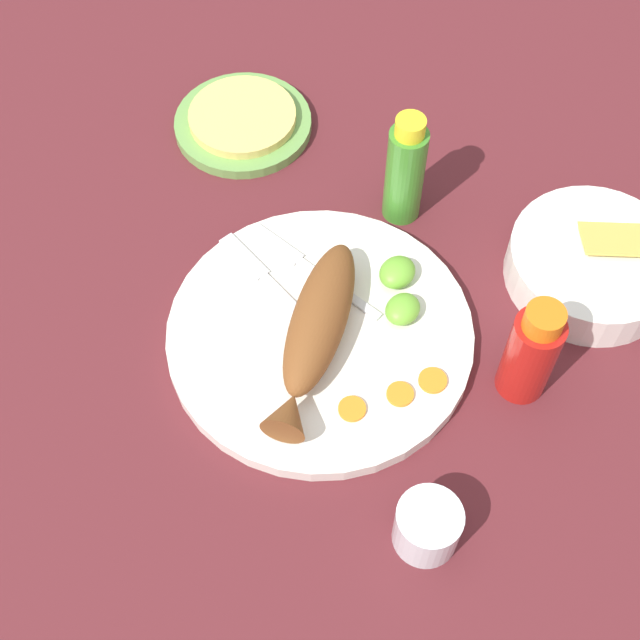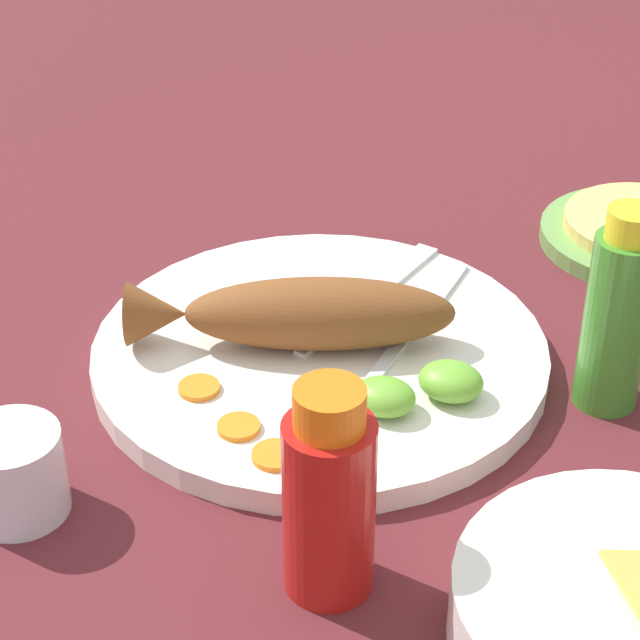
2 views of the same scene
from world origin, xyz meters
name	(u,v)px [view 2 (image 2 of 2)]	position (x,y,z in m)	size (l,w,h in m)	color
ground_plane	(320,364)	(0.00, 0.00, 0.00)	(4.00, 4.00, 0.00)	#561E23
main_plate	(320,354)	(0.00, 0.00, 0.01)	(0.33, 0.33, 0.02)	white
fried_fish	(298,314)	(-0.01, -0.01, 0.04)	(0.23, 0.13, 0.05)	brown
fork_near	(378,290)	(0.02, 0.08, 0.02)	(0.05, 0.18, 0.00)	silver
fork_far	(422,313)	(0.06, 0.06, 0.02)	(0.03, 0.19, 0.00)	silver
carrot_slice_near	(199,388)	(-0.06, -0.08, 0.02)	(0.03, 0.03, 0.00)	orange
carrot_slice_mid	(275,455)	(0.02, -0.13, 0.02)	(0.03, 0.03, 0.00)	orange
carrot_slice_far	(239,427)	(-0.01, -0.11, 0.02)	(0.03, 0.03, 0.00)	orange
lime_wedge_main	(385,397)	(0.07, -0.06, 0.03)	(0.04, 0.04, 0.02)	#6BB233
lime_wedge_side	(451,381)	(0.10, -0.03, 0.03)	(0.04, 0.04, 0.02)	#6BB233
hot_sauce_bottle_red	(329,497)	(0.08, -0.20, 0.06)	(0.05, 0.05, 0.13)	#B21914
hot_sauce_bottle_green	(617,315)	(0.20, 0.03, 0.07)	(0.04, 0.04, 0.15)	#3D8428
salt_cup	(15,478)	(-0.12, -0.21, 0.02)	(0.06, 0.06, 0.06)	silver
guacamole_bowl	(630,616)	(0.25, -0.19, 0.03)	(0.19, 0.19, 0.06)	white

